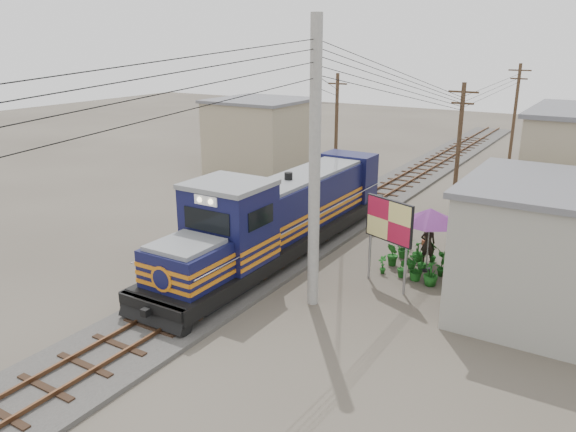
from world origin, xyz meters
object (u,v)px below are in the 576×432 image
Objects in this scene: billboard at (389,223)px; market_umbrella at (430,216)px; locomotive at (281,218)px; vendor at (428,243)px.

market_umbrella is at bearing 91.26° from billboard.
billboard is (5.21, -0.65, 0.84)m from locomotive.
locomotive is 5.70× the size of market_umbrella.
vendor is at bearing 24.07° from locomotive.
vendor is at bearing 107.23° from market_umbrella.
billboard reaches higher than market_umbrella.
billboard reaches higher than vendor.
market_umbrella is 1.79m from vendor.
vendor is (-0.28, 0.91, -1.52)m from market_umbrella.
locomotive reaches higher than vendor.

